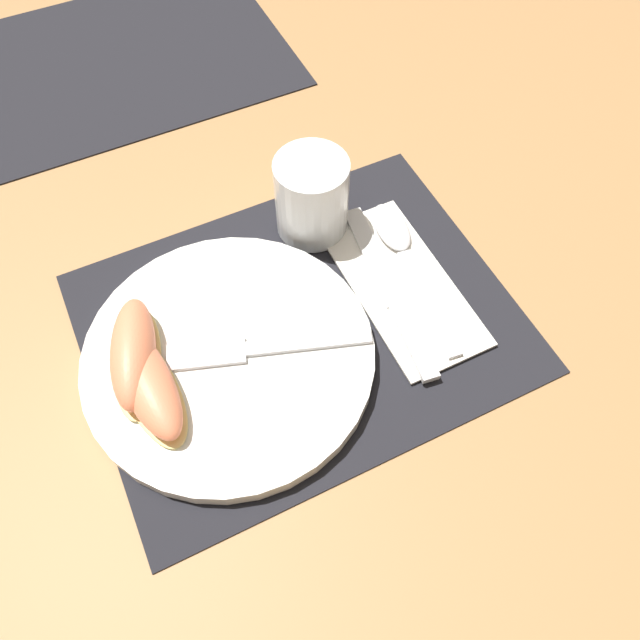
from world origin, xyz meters
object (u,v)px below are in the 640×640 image
object	(u,v)px
knife	(390,293)
citrus_wedge_1	(147,382)
plate	(229,356)
juice_glass	(312,200)
fork	(254,349)
citrus_wedge_0	(134,355)
spoon	(401,246)

from	to	relation	value
knife	citrus_wedge_1	xyz separation A→B (m)	(-0.24, -0.00, 0.02)
plate	juice_glass	bearing A→B (deg)	39.36
knife	fork	size ratio (longest dim) A/B	1.16
citrus_wedge_1	citrus_wedge_0	bearing A→B (deg)	93.34
spoon	knife	bearing A→B (deg)	-129.71
citrus_wedge_0	citrus_wedge_1	size ratio (longest dim) A/B	0.94
knife	spoon	distance (m)	0.06
plate	citrus_wedge_0	world-z (taller)	citrus_wedge_0
juice_glass	citrus_wedge_0	distance (m)	0.23
citrus_wedge_0	spoon	bearing A→B (deg)	3.86
citrus_wedge_1	fork	bearing A→B (deg)	-2.12
fork	juice_glass	bearing A→B (deg)	46.35
plate	knife	size ratio (longest dim) A/B	1.26
juice_glass	fork	size ratio (longest dim) A/B	0.48
spoon	fork	world-z (taller)	fork
juice_glass	knife	distance (m)	0.12
plate	citrus_wedge_1	bearing A→B (deg)	-176.33
juice_glass	plate	bearing A→B (deg)	-140.64
juice_glass	fork	world-z (taller)	juice_glass
plate	citrus_wedge_1	distance (m)	0.08
plate	juice_glass	distance (m)	0.18
spoon	citrus_wedge_1	size ratio (longest dim) A/B	1.50
knife	juice_glass	bearing A→B (deg)	104.62
spoon	citrus_wedge_1	xyz separation A→B (m)	(-0.28, -0.05, 0.02)
juice_glass	citrus_wedge_1	bearing A→B (deg)	-150.93
knife	spoon	bearing A→B (deg)	50.29
citrus_wedge_0	fork	bearing A→B (deg)	-18.18
plate	knife	world-z (taller)	plate
knife	plate	bearing A→B (deg)	179.42
knife	fork	world-z (taller)	fork
juice_glass	citrus_wedge_1	xyz separation A→B (m)	(-0.21, -0.12, -0.01)
plate	spoon	xyz separation A→B (m)	(0.21, 0.04, -0.00)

